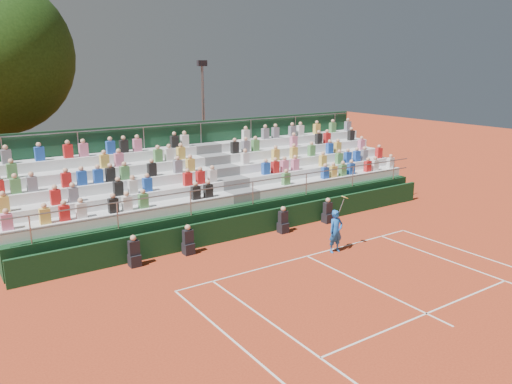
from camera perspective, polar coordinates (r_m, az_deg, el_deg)
ground at (r=19.31m, az=5.85°, el=-7.32°), size 90.00×90.00×0.00m
courtside_wall at (r=21.55m, az=0.45°, el=-3.52°), size 20.00×0.15×1.00m
line_officials at (r=20.54m, az=-1.77°, el=-4.49°), size 9.69×0.40×1.19m
grandstand at (r=24.02m, az=-3.92°, el=-0.23°), size 20.00×5.20×4.40m
tennis_player at (r=19.61m, az=9.11°, el=-4.44°), size 0.85×0.44×2.22m
floodlight_mast at (r=31.44m, az=-6.05°, el=9.20°), size 0.60×0.25×7.39m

